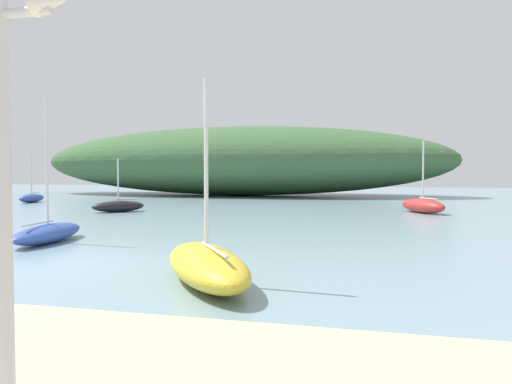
{
  "coord_description": "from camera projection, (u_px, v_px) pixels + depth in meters",
  "views": [
    {
      "loc": [
        7.28,
        -9.52,
        2.11
      ],
      "look_at": [
        3.45,
        5.59,
        1.46
      ],
      "focal_mm": 34.84,
      "sensor_mm": 36.0,
      "label": 1
    }
  ],
  "objects": [
    {
      "name": "ground_plane",
      "position": [
        45.0,
        266.0,
        11.09
      ],
      "size": [
        120.0,
        120.0,
        0.0
      ],
      "primitive_type": "plane",
      "color": "#7A99A8"
    },
    {
      "name": "sailboat_outer_mooring",
      "position": [
        48.0,
        232.0,
        14.73
      ],
      "size": [
        1.47,
        3.58,
        4.3
      ],
      "color": "#2D4C9E",
      "rests_on": "ground"
    },
    {
      "name": "sailboat_mid_channel",
      "position": [
        423.0,
        206.0,
        25.21
      ],
      "size": [
        2.57,
        3.32,
        3.67
      ],
      "color": "#B72D28",
      "rests_on": "ground"
    },
    {
      "name": "sailboat_far_right",
      "position": [
        207.0,
        265.0,
        9.29
      ],
      "size": [
        3.16,
        3.92,
        3.84
      ],
      "color": "gold",
      "rests_on": "ground"
    },
    {
      "name": "distant_hill",
      "position": [
        238.0,
        161.0,
        44.44
      ],
      "size": [
        37.64,
        12.33,
        6.1
      ],
      "primitive_type": "ellipsoid",
      "color": "#3D6038",
      "rests_on": "ground"
    },
    {
      "name": "sailboat_west_reach",
      "position": [
        118.0,
        206.0,
        25.84
      ],
      "size": [
        2.59,
        2.64,
        2.79
      ],
      "color": "black",
      "rests_on": "ground"
    },
    {
      "name": "sailboat_by_sandbar",
      "position": [
        32.0,
        198.0,
        33.79
      ],
      "size": [
        1.16,
        2.61,
        3.19
      ],
      "color": "#2D4C9E",
      "rests_on": "ground"
    }
  ]
}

